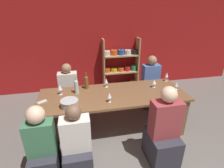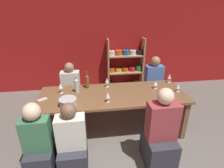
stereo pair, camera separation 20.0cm
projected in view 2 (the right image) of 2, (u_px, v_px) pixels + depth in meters
wall_back_red at (98, 41)px, 4.69m from camera, size 8.80×0.06×2.70m
shelf_unit at (126, 68)px, 4.91m from camera, size 1.00×0.30×1.42m
dining_table at (113, 98)px, 3.12m from camera, size 2.58×0.95×0.78m
mixing_bowl at (68, 102)px, 2.71m from camera, size 0.28×0.28×0.12m
wine_bottle_green at (77, 85)px, 3.10m from camera, size 0.07×0.07×0.33m
wine_bottle_dark at (87, 81)px, 3.26m from camera, size 0.07×0.07×0.33m
wine_glass_empty_a at (169, 76)px, 3.50m from camera, size 0.07×0.07×0.18m
wine_glass_red_a at (107, 81)px, 3.31m from camera, size 0.07×0.07×0.18m
wine_glass_empty_b at (108, 95)px, 2.78m from camera, size 0.07×0.07×0.17m
wine_glass_white_a at (60, 86)px, 3.08m from camera, size 0.08×0.08×0.18m
wine_glass_red_b at (155, 83)px, 3.25m from camera, size 0.08×0.08×0.15m
wine_glass_red_c at (178, 86)px, 3.14m from camera, size 0.07×0.07×0.15m
cell_phone at (42, 99)px, 2.90m from camera, size 0.16×0.14×0.01m
person_near_a at (160, 138)px, 2.52m from camera, size 0.42×0.52×1.25m
person_far_a at (72, 94)px, 3.88m from camera, size 0.40×0.49×1.14m
person_near_b at (73, 147)px, 2.44m from camera, size 0.39×0.49×1.10m
person_far_b at (153, 89)px, 4.05m from camera, size 0.38×0.48×1.21m
person_near_c at (40, 148)px, 2.37m from camera, size 0.36×0.45×1.13m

